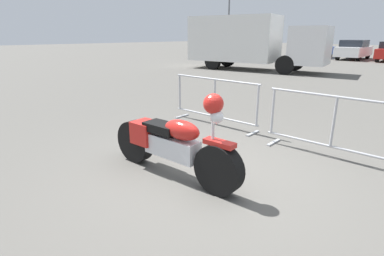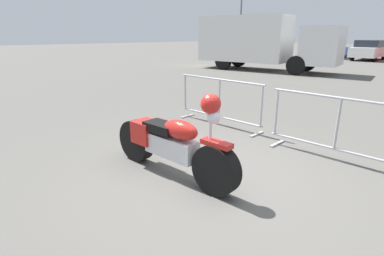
{
  "view_description": "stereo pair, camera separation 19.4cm",
  "coord_description": "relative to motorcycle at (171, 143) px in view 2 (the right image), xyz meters",
  "views": [
    {
      "loc": [
        2.67,
        -2.97,
        2.02
      ],
      "look_at": [
        -0.47,
        0.01,
        0.65
      ],
      "focal_mm": 28.0,
      "sensor_mm": 36.0,
      "label": 1
    },
    {
      "loc": [
        2.8,
        -2.83,
        2.02
      ],
      "look_at": [
        -0.47,
        0.01,
        0.65
      ],
      "focal_mm": 28.0,
      "sensor_mm": 36.0,
      "label": 2
    }
  ],
  "objects": [
    {
      "name": "ground_plane",
      "position": [
        0.47,
        0.39,
        -0.5
      ],
      "size": [
        120.0,
        120.0,
        0.0
      ],
      "primitive_type": "plane",
      "color": "#54514C"
    },
    {
      "name": "motorcycle",
      "position": [
        0.0,
        0.0,
        0.0
      ],
      "size": [
        2.35,
        0.49,
        1.32
      ],
      "rotation": [
        0.0,
        0.0,
        0.12
      ],
      "color": "black",
      "rests_on": "ground"
    },
    {
      "name": "crowd_barrier_near",
      "position": [
        -1.33,
        2.37,
        0.05
      ],
      "size": [
        2.29,
        0.61,
        1.07
      ],
      "rotation": [
        0.0,
        0.0,
        0.08
      ],
      "color": "#9EA0A5",
      "rests_on": "ground"
    },
    {
      "name": "crowd_barrier_far",
      "position": [
        1.33,
        2.37,
        0.05
      ],
      "size": [
        2.29,
        0.61,
        1.07
      ],
      "rotation": [
        0.0,
        0.0,
        0.08
      ],
      "color": "#9EA0A5",
      "rests_on": "ground"
    },
    {
      "name": "box_truck",
      "position": [
        -7.5,
        11.97,
        1.13
      ],
      "size": [
        8.01,
        3.98,
        2.98
      ],
      "rotation": [
        0.0,
        0.0,
        0.24
      ],
      "color": "white",
      "rests_on": "ground"
    },
    {
      "name": "parked_car_blue",
      "position": [
        -8.71,
        23.69,
        0.19
      ],
      "size": [
        2.0,
        4.17,
        1.37
      ],
      "rotation": [
        0.0,
        0.0,
        1.66
      ],
      "color": "#284799",
      "rests_on": "ground"
    },
    {
      "name": "parked_car_white",
      "position": [
        -5.95,
        24.21,
        0.27
      ],
      "size": [
        2.22,
        4.64,
        1.53
      ],
      "rotation": [
        0.0,
        0.0,
        1.66
      ],
      "color": "white",
      "rests_on": "ground"
    },
    {
      "name": "street_lamp",
      "position": [
        -12.95,
        16.69,
        3.21
      ],
      "size": [
        0.36,
        0.7,
        5.68
      ],
      "color": "#595B60",
      "rests_on": "ground"
    }
  ]
}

